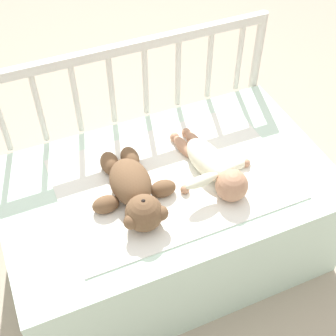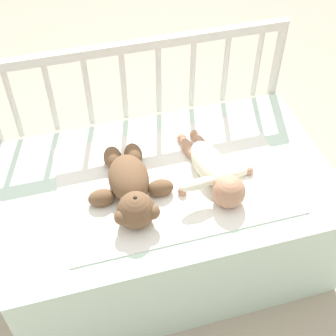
% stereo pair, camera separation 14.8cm
% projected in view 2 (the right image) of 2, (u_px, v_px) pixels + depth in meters
% --- Properties ---
extents(ground_plane, '(12.00, 12.00, 0.00)m').
position_uv_depth(ground_plane, '(168.00, 251.00, 1.97)').
color(ground_plane, tan).
extents(crib_mattress, '(1.17, 0.71, 0.45)m').
position_uv_depth(crib_mattress, '(168.00, 218.00, 1.81)').
color(crib_mattress, silver).
rests_on(crib_mattress, ground_plane).
extents(crib_rail, '(1.17, 0.04, 0.78)m').
position_uv_depth(crib_rail, '(142.00, 93.00, 1.83)').
color(crib_rail, beige).
rests_on(crib_rail, ground_plane).
extents(blanket, '(0.80, 0.53, 0.01)m').
position_uv_depth(blanket, '(173.00, 179.00, 1.65)').
color(blanket, white).
rests_on(blanket, crib_mattress).
extents(teddy_bear, '(0.29, 0.39, 0.12)m').
position_uv_depth(teddy_bear, '(130.00, 186.00, 1.56)').
color(teddy_bear, brown).
rests_on(teddy_bear, crib_mattress).
extents(baby, '(0.30, 0.41, 0.11)m').
position_uv_depth(baby, '(214.00, 171.00, 1.62)').
color(baby, '#EAEACC').
rests_on(baby, crib_mattress).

